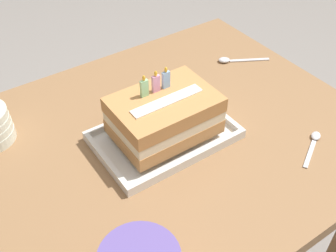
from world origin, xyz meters
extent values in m
cube|color=olive|center=(0.00, 0.00, 0.67)|extent=(0.94, 0.78, 0.04)
cube|color=olive|center=(-0.41, 0.33, 0.33)|extent=(0.06, 0.06, 0.65)
cube|color=olive|center=(0.41, 0.33, 0.33)|extent=(0.06, 0.06, 0.65)
cube|color=silver|center=(-0.03, -0.01, 0.69)|extent=(0.32, 0.21, 0.01)
cube|color=silver|center=(-0.03, -0.11, 0.71)|extent=(0.32, 0.01, 0.02)
cube|color=silver|center=(-0.03, 0.09, 0.71)|extent=(0.32, 0.01, 0.02)
cube|color=silver|center=(-0.18, -0.01, 0.71)|extent=(0.01, 0.19, 0.02)
cube|color=silver|center=(0.13, -0.01, 0.71)|extent=(0.01, 0.19, 0.02)
cube|color=#BF844B|center=(-0.03, -0.01, 0.73)|extent=(0.23, 0.16, 0.04)
cube|color=beige|center=(-0.03, -0.01, 0.76)|extent=(0.23, 0.16, 0.03)
cube|color=#BF844B|center=(-0.03, -0.01, 0.79)|extent=(0.23, 0.16, 0.04)
cube|color=white|center=(-0.03, -0.02, 0.81)|extent=(0.17, 0.03, 0.00)
cube|color=#99DB9E|center=(-0.06, 0.02, 0.83)|extent=(0.02, 0.01, 0.04)
ellipsoid|color=yellow|center=(-0.06, 0.02, 0.86)|extent=(0.01, 0.01, 0.01)
cube|color=#E099C6|center=(-0.03, 0.02, 0.83)|extent=(0.02, 0.01, 0.04)
ellipsoid|color=yellow|center=(-0.03, 0.02, 0.86)|extent=(0.01, 0.01, 0.01)
cube|color=#8CB7EA|center=(0.00, 0.02, 0.83)|extent=(0.02, 0.01, 0.04)
ellipsoid|color=yellow|center=(0.00, 0.02, 0.86)|extent=(0.01, 0.01, 0.01)
ellipsoid|color=silver|center=(0.27, -0.21, 0.69)|extent=(0.04, 0.03, 0.01)
cube|color=silver|center=(0.22, -0.24, 0.69)|extent=(0.09, 0.05, 0.00)
ellipsoid|color=silver|center=(0.31, 0.17, 0.70)|extent=(0.04, 0.04, 0.01)
cube|color=silver|center=(0.37, 0.13, 0.69)|extent=(0.11, 0.07, 0.00)
camera|label=1|loc=(-0.42, -0.59, 1.35)|focal=43.70mm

